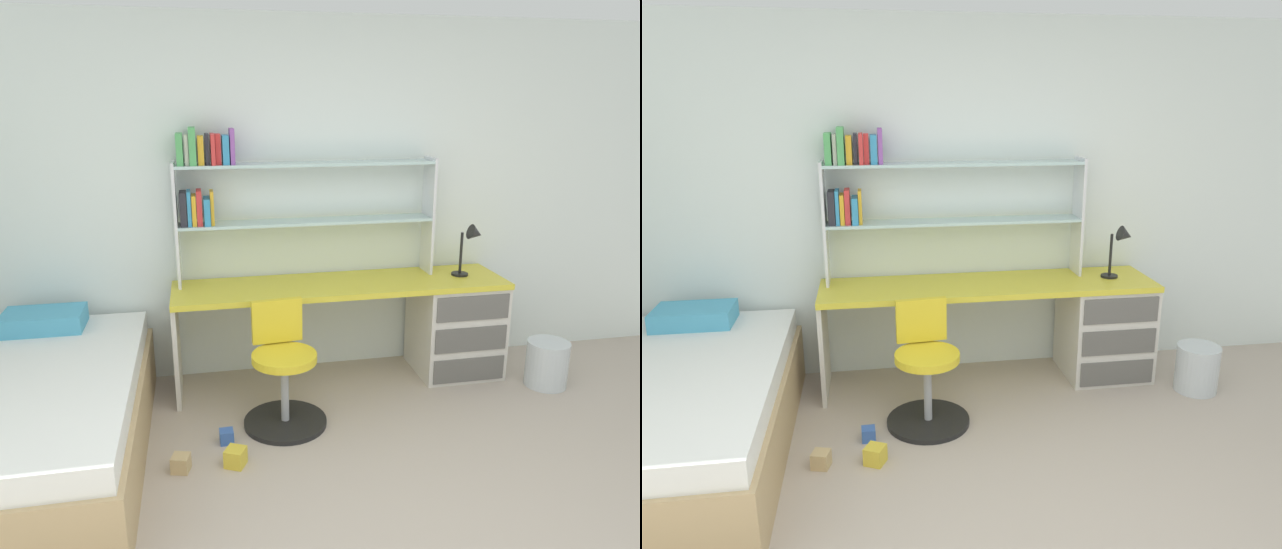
{
  "view_description": "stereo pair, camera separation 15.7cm",
  "coord_description": "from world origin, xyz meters",
  "views": [
    {
      "loc": [
        -0.89,
        -1.76,
        1.96
      ],
      "look_at": [
        -0.23,
        1.46,
        1.01
      ],
      "focal_mm": 33.98,
      "sensor_mm": 36.0,
      "label": 1
    },
    {
      "loc": [
        -0.74,
        -1.79,
        1.96
      ],
      "look_at": [
        -0.23,
        1.46,
        1.01
      ],
      "focal_mm": 33.98,
      "sensor_mm": 36.0,
      "label": 2
    }
  ],
  "objects": [
    {
      "name": "waste_bin",
      "position": [
        1.48,
        1.77,
        0.16
      ],
      "size": [
        0.29,
        0.29,
        0.33
      ],
      "primitive_type": "cylinder",
      "color": "silver",
      "rests_on": "ground_plane"
    },
    {
      "name": "toy_block_natural_1",
      "position": [
        -1.06,
        1.22,
        0.05
      ],
      "size": [
        0.11,
        0.11,
        0.09
      ],
      "primitive_type": "cube",
      "rotation": [
        0.0,
        0.0,
        2.87
      ],
      "color": "tan",
      "rests_on": "ground_plane"
    },
    {
      "name": "toy_block_blue_2",
      "position": [
        -0.79,
        1.46,
        0.04
      ],
      "size": [
        0.08,
        0.08,
        0.08
      ],
      "primitive_type": "cube",
      "rotation": [
        0.0,
        0.0,
        1.61
      ],
      "color": "#3860B7",
      "rests_on": "ground_plane"
    },
    {
      "name": "bed_platform",
      "position": [
        -1.9,
        1.46,
        0.27
      ],
      "size": [
        1.3,
        1.97,
        0.65
      ],
      "color": "tan",
      "rests_on": "ground_plane"
    },
    {
      "name": "bookshelf_hutch",
      "position": [
        -0.44,
        2.32,
        1.37
      ],
      "size": [
        1.8,
        0.22,
        1.06
      ],
      "color": "silver",
      "rests_on": "desk"
    },
    {
      "name": "swivel_chair",
      "position": [
        -0.42,
        1.63,
        0.3
      ],
      "size": [
        0.52,
        0.52,
        0.77
      ],
      "color": "black",
      "rests_on": "ground_plane"
    },
    {
      "name": "toy_block_yellow_0",
      "position": [
        -0.76,
        1.21,
        0.05
      ],
      "size": [
        0.14,
        0.14,
        0.1
      ],
      "primitive_type": "cube",
      "rotation": [
        0.0,
        0.0,
        2.68
      ],
      "color": "gold",
      "rests_on": "ground_plane"
    },
    {
      "name": "desk",
      "position": [
        0.7,
        2.15,
        0.42
      ],
      "size": [
        2.32,
        0.57,
        0.74
      ],
      "color": "gold",
      "rests_on": "ground_plane"
    },
    {
      "name": "room_shell",
      "position": [
        -1.28,
        1.27,
        1.26
      ],
      "size": [
        6.14,
        5.91,
        2.52
      ],
      "color": "silver",
      "rests_on": "ground_plane"
    },
    {
      "name": "desk_lamp",
      "position": [
        1.01,
        2.12,
        0.99
      ],
      "size": [
        0.2,
        0.17,
        0.38
      ],
      "color": "black",
      "rests_on": "desk"
    }
  ]
}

